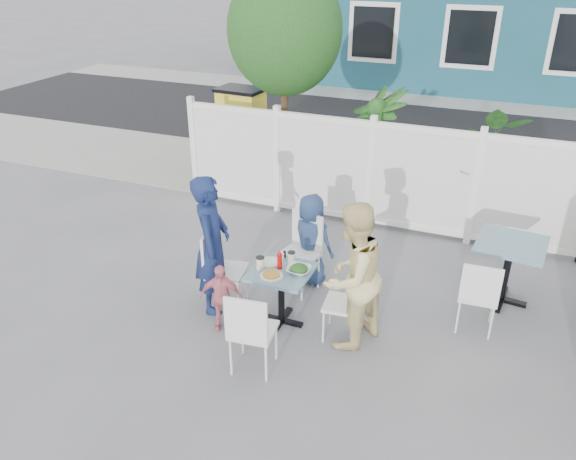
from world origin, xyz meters
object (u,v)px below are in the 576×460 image
at_px(chair_near, 250,328).
at_px(man, 212,245).
at_px(chair_left, 220,263).
at_px(toddler, 221,297).
at_px(boy, 311,240).
at_px(utility_cabinet, 242,130).
at_px(chair_right, 349,299).
at_px(main_table, 281,282).
at_px(woman, 351,276).
at_px(chair_back, 302,246).
at_px(spare_table, 509,256).

xyz_separation_m(chair_near, man, (-0.87, 0.88, 0.28)).
distance_m(chair_left, toddler, 0.47).
distance_m(boy, toddler, 1.40).
xyz_separation_m(utility_cabinet, boy, (2.58, -3.38, -0.13)).
height_order(chair_right, toddler, chair_right).
bearing_deg(chair_right, main_table, 85.83).
bearing_deg(chair_right, boy, 34.49).
distance_m(man, toddler, 0.60).
bearing_deg(boy, main_table, 100.30).
xyz_separation_m(boy, toddler, (-0.56, -1.27, -0.19)).
bearing_deg(chair_right, chair_left, 83.48).
distance_m(chair_right, woman, 0.31).
distance_m(chair_back, toddler, 1.23).
relative_size(chair_near, toddler, 1.17).
height_order(chair_left, chair_right, chair_left).
distance_m(chair_left, chair_near, 1.24).
distance_m(chair_near, boy, 1.81).
height_order(utility_cabinet, boy, utility_cabinet).
relative_size(chair_right, chair_back, 0.89).
bearing_deg(toddler, main_table, 13.46).
height_order(chair_right, boy, boy).
xyz_separation_m(spare_table, chair_back, (-2.31, -0.58, -0.05)).
bearing_deg(utility_cabinet, man, -63.37).
height_order(chair_back, boy, boy).
bearing_deg(chair_left, man, -58.21).
bearing_deg(chair_left, spare_table, 103.65).
relative_size(spare_table, woman, 0.51).
distance_m(chair_right, chair_near, 1.14).
xyz_separation_m(utility_cabinet, woman, (3.36, -4.35, 0.08)).
xyz_separation_m(chair_left, man, (-0.05, -0.05, 0.26)).
bearing_deg(spare_table, chair_back, -165.83).
bearing_deg(toddler, chair_back, 48.42).
height_order(spare_table, chair_back, chair_back).
xyz_separation_m(chair_back, toddler, (-0.51, -1.11, -0.16)).
bearing_deg(chair_near, chair_right, 44.96).
bearing_deg(utility_cabinet, spare_table, -26.93).
bearing_deg(chair_back, boy, -96.27).
relative_size(spare_table, chair_right, 0.97).
bearing_deg(main_table, chair_back, 94.31).
relative_size(main_table, chair_left, 0.70).
distance_m(spare_table, chair_left, 3.30).
bearing_deg(man, chair_left, -66.42).
bearing_deg(boy, chair_left, 58.85).
distance_m(spare_table, toddler, 3.29).
relative_size(chair_left, chair_right, 1.13).
distance_m(chair_back, chair_near, 1.66).
bearing_deg(man, boy, -59.75).
bearing_deg(man, woman, -109.52).
relative_size(spare_table, chair_left, 0.85).
height_order(chair_right, chair_near, chair_near).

